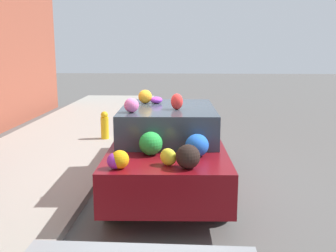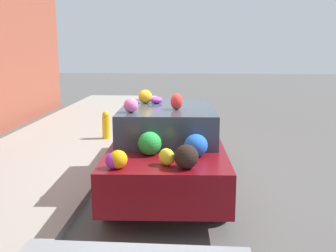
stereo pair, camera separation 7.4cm
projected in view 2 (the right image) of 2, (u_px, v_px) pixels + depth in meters
ground_plane at (160, 184)px, 7.02m from camera, size 60.00×60.00×0.00m
sidewalk_curb at (13, 178)px, 7.16m from camera, size 24.00×3.20×0.12m
fire_hydrant at (106, 125)px, 9.94m from camera, size 0.20×0.20×0.70m
art_car at (168, 145)px, 6.79m from camera, size 4.43×1.89×1.68m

